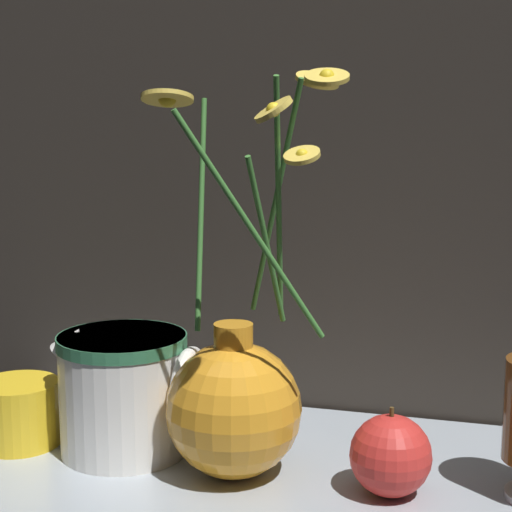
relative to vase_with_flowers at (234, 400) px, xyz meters
The scene contains 6 objects.
ground_plane 0.09m from the vase_with_flowers, 48.41° to the left, with size 6.00×6.00×0.00m, color black.
shelf 0.09m from the vase_with_flowers, 48.41° to the left, with size 0.67×0.35×0.01m.
vase_with_flowers is the anchor object (origin of this frame).
yellow_mug 0.24m from the vase_with_flowers, behind, with size 0.09×0.08×0.07m.
ceramic_pitcher 0.12m from the vase_with_flowers, behind, with size 0.15×0.13×0.13m.
orange_fruit 0.15m from the vase_with_flowers, ahead, with size 0.07×0.07×0.08m.
Camera 1 is at (0.20, -0.75, 0.35)m, focal length 60.00 mm.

